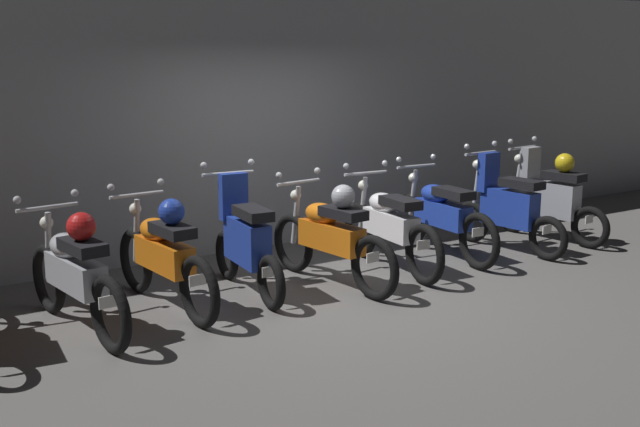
# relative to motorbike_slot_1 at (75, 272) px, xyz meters

# --- Properties ---
(ground_plane) EXTENTS (80.00, 80.00, 0.00)m
(ground_plane) POSITION_rel_motorbike_slot_1_xyz_m (2.60, -0.31, -0.53)
(ground_plane) COLOR #565451
(back_wall) EXTENTS (16.00, 0.30, 3.22)m
(back_wall) POSITION_rel_motorbike_slot_1_xyz_m (2.60, 1.90, 1.08)
(back_wall) COLOR gray
(back_wall) RESTS_ON ground
(motorbike_slot_1) EXTENTS (0.59, 1.94, 1.15)m
(motorbike_slot_1) POSITION_rel_motorbike_slot_1_xyz_m (0.00, 0.00, 0.00)
(motorbike_slot_1) COLOR black
(motorbike_slot_1) RESTS_ON ground
(motorbike_slot_2) EXTENTS (0.59, 1.95, 1.15)m
(motorbike_slot_2) POSITION_rel_motorbike_slot_1_xyz_m (0.87, 0.17, 0.00)
(motorbike_slot_2) COLOR black
(motorbike_slot_2) RESTS_ON ground
(motorbike_slot_3) EXTENTS (0.59, 1.68, 1.29)m
(motorbike_slot_3) POSITION_rel_motorbike_slot_1_xyz_m (1.74, 0.20, -0.00)
(motorbike_slot_3) COLOR black
(motorbike_slot_3) RESTS_ON ground
(motorbike_slot_4) EXTENTS (0.59, 1.95, 1.15)m
(motorbike_slot_4) POSITION_rel_motorbike_slot_1_xyz_m (2.60, -0.04, 0.00)
(motorbike_slot_4) COLOR black
(motorbike_slot_4) RESTS_ON ground
(motorbike_slot_5) EXTENTS (0.59, 1.95, 1.15)m
(motorbike_slot_5) POSITION_rel_motorbike_slot_1_xyz_m (3.46, 0.10, -0.04)
(motorbike_slot_5) COLOR black
(motorbike_slot_5) RESTS_ON ground
(motorbike_slot_6) EXTENTS (0.59, 1.95, 1.15)m
(motorbike_slot_6) POSITION_rel_motorbike_slot_1_xyz_m (4.33, 0.22, -0.04)
(motorbike_slot_6) COLOR black
(motorbike_slot_6) RESTS_ON ground
(motorbike_slot_7) EXTENTS (0.59, 1.68, 1.29)m
(motorbike_slot_7) POSITION_rel_motorbike_slot_1_xyz_m (5.19, 0.01, -0.00)
(motorbike_slot_7) COLOR black
(motorbike_slot_7) RESTS_ON ground
(motorbike_slot_8) EXTENTS (0.59, 1.68, 1.29)m
(motorbike_slot_8) POSITION_rel_motorbike_slot_1_xyz_m (6.06, 0.10, 0.04)
(motorbike_slot_8) COLOR black
(motorbike_slot_8) RESTS_ON ground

